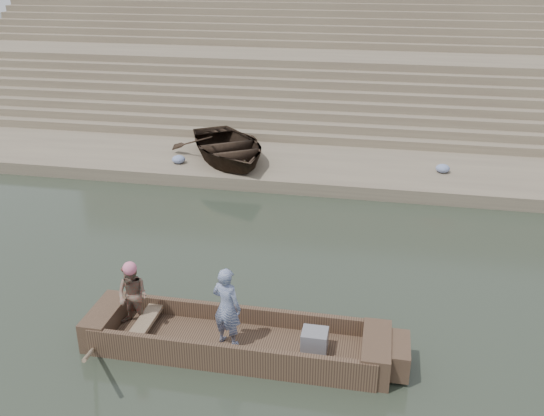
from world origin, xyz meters
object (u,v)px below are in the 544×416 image
(main_rowboat, at_px, (236,345))
(rowing_man, at_px, (133,296))
(standing_man, at_px, (227,307))
(beached_rowboat, at_px, (228,147))
(television, at_px, (314,341))

(main_rowboat, bearing_deg, rowing_man, 177.03)
(standing_man, distance_m, rowing_man, 1.90)
(beached_rowboat, bearing_deg, standing_man, -107.58)
(rowing_man, height_order, television, rowing_man)
(standing_man, xyz_separation_m, rowing_man, (-1.88, 0.19, -0.12))
(rowing_man, distance_m, beached_rowboat, 9.41)
(standing_man, xyz_separation_m, television, (1.57, 0.09, -0.57))
(main_rowboat, xyz_separation_m, television, (1.45, -0.00, 0.31))
(main_rowboat, height_order, rowing_man, rowing_man)
(main_rowboat, xyz_separation_m, rowing_man, (-2.00, 0.10, 0.76))
(television, bearing_deg, beached_rowboat, 113.54)
(rowing_man, xyz_separation_m, beached_rowboat, (-0.68, 9.38, -0.01))
(standing_man, bearing_deg, main_rowboat, -124.30)
(main_rowboat, relative_size, standing_man, 3.23)
(standing_man, relative_size, beached_rowboat, 0.35)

